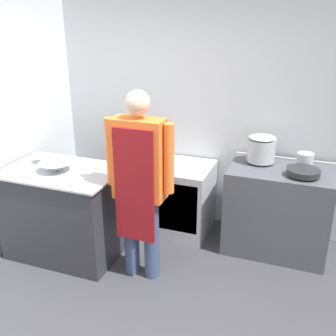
{
  "coord_description": "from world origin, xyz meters",
  "views": [
    {
      "loc": [
        1.25,
        -2.18,
        2.37
      ],
      "look_at": [
        0.03,
        1.12,
        0.99
      ],
      "focal_mm": 42.0,
      "sensor_mm": 36.0,
      "label": 1
    }
  ],
  "objects_px": {
    "person_cook": "(139,177)",
    "saute_pan": "(303,172)",
    "stove": "(277,210)",
    "mixing_bowl": "(56,167)",
    "sauce_pot": "(305,160)",
    "fridge_unit": "(182,199)",
    "stock_pot": "(261,148)"
  },
  "relations": [
    {
      "from": "stock_pot",
      "to": "sauce_pot",
      "type": "relative_size",
      "value": 1.74
    },
    {
      "from": "fridge_unit",
      "to": "saute_pan",
      "type": "height_order",
      "value": "saute_pan"
    },
    {
      "from": "stove",
      "to": "saute_pan",
      "type": "bearing_deg",
      "value": -29.19
    },
    {
      "from": "fridge_unit",
      "to": "saute_pan",
      "type": "relative_size",
      "value": 2.54
    },
    {
      "from": "saute_pan",
      "to": "stock_pot",
      "type": "bearing_deg",
      "value": 152.04
    },
    {
      "from": "stock_pot",
      "to": "mixing_bowl",
      "type": "bearing_deg",
      "value": -152.46
    },
    {
      "from": "stove",
      "to": "stock_pot",
      "type": "relative_size",
      "value": 3.59
    },
    {
      "from": "fridge_unit",
      "to": "person_cook",
      "type": "relative_size",
      "value": 0.44
    },
    {
      "from": "mixing_bowl",
      "to": "stock_pot",
      "type": "xyz_separation_m",
      "value": [
        1.85,
        0.96,
        0.1
      ]
    },
    {
      "from": "person_cook",
      "to": "saute_pan",
      "type": "relative_size",
      "value": 5.72
    },
    {
      "from": "fridge_unit",
      "to": "sauce_pot",
      "type": "xyz_separation_m",
      "value": [
        1.26,
        0.09,
        0.6
      ]
    },
    {
      "from": "mixing_bowl",
      "to": "sauce_pot",
      "type": "relative_size",
      "value": 2.03
    },
    {
      "from": "stove",
      "to": "sauce_pot",
      "type": "bearing_deg",
      "value": 29.66
    },
    {
      "from": "stove",
      "to": "mixing_bowl",
      "type": "height_order",
      "value": "mixing_bowl"
    },
    {
      "from": "mixing_bowl",
      "to": "saute_pan",
      "type": "distance_m",
      "value": 2.4
    },
    {
      "from": "stove",
      "to": "stock_pot",
      "type": "distance_m",
      "value": 0.67
    },
    {
      "from": "stove",
      "to": "saute_pan",
      "type": "height_order",
      "value": "saute_pan"
    },
    {
      "from": "mixing_bowl",
      "to": "fridge_unit",
      "type": "bearing_deg",
      "value": 40.6
    },
    {
      "from": "fridge_unit",
      "to": "mixing_bowl",
      "type": "distance_m",
      "value": 1.46
    },
    {
      "from": "mixing_bowl",
      "to": "stock_pot",
      "type": "bearing_deg",
      "value": 27.54
    },
    {
      "from": "stove",
      "to": "sauce_pot",
      "type": "relative_size",
      "value": 6.24
    },
    {
      "from": "person_cook",
      "to": "saute_pan",
      "type": "distance_m",
      "value": 1.58
    },
    {
      "from": "mixing_bowl",
      "to": "saute_pan",
      "type": "height_order",
      "value": "mixing_bowl"
    },
    {
      "from": "stove",
      "to": "saute_pan",
      "type": "xyz_separation_m",
      "value": [
        0.21,
        -0.12,
        0.5
      ]
    },
    {
      "from": "person_cook",
      "to": "saute_pan",
      "type": "bearing_deg",
      "value": 30.45
    },
    {
      "from": "mixing_bowl",
      "to": "sauce_pot",
      "type": "distance_m",
      "value": 2.48
    },
    {
      "from": "stock_pot",
      "to": "saute_pan",
      "type": "bearing_deg",
      "value": -27.96
    },
    {
      "from": "fridge_unit",
      "to": "sauce_pot",
      "type": "relative_size",
      "value": 4.81
    },
    {
      "from": "fridge_unit",
      "to": "mixing_bowl",
      "type": "height_order",
      "value": "mixing_bowl"
    },
    {
      "from": "stove",
      "to": "fridge_unit",
      "type": "xyz_separation_m",
      "value": [
        -1.06,
        0.03,
        -0.06
      ]
    },
    {
      "from": "fridge_unit",
      "to": "stock_pot",
      "type": "bearing_deg",
      "value": 6.01
    },
    {
      "from": "fridge_unit",
      "to": "saute_pan",
      "type": "distance_m",
      "value": 1.39
    }
  ]
}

